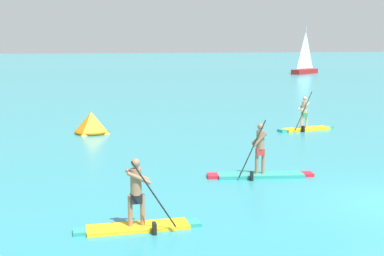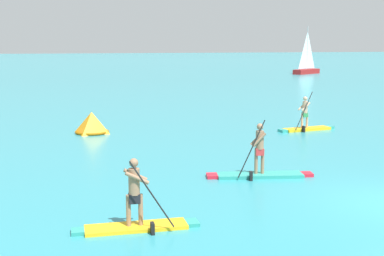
% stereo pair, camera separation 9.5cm
% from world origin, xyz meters
% --- Properties ---
extents(paddleboarder_near_left, '(3.00, 0.93, 1.78)m').
position_xyz_m(paddleboarder_near_left, '(-7.09, 0.10, 0.39)').
color(paddleboarder_near_left, yellow).
rests_on(paddleboarder_near_left, ground).
extents(paddleboarder_mid_center, '(3.49, 1.27, 1.97)m').
position_xyz_m(paddleboarder_mid_center, '(-2.38, 3.87, 0.33)').
color(paddleboarder_mid_center, teal).
rests_on(paddleboarder_mid_center, ground).
extents(paddleboarder_far_right, '(3.13, 1.08, 1.99)m').
position_xyz_m(paddleboarder_far_right, '(3.58, 11.88, 0.32)').
color(paddleboarder_far_right, yellow).
rests_on(paddleboarder_far_right, ground).
extents(race_marker_buoy, '(1.90, 1.90, 1.03)m').
position_xyz_m(race_marker_buoy, '(-6.76, 13.99, 0.45)').
color(race_marker_buoy, orange).
rests_on(race_marker_buoy, ground).
extents(sailboat_right_horizon, '(5.19, 3.90, 6.64)m').
position_xyz_m(sailboat_right_horizon, '(27.38, 56.39, 0.93)').
color(sailboat_right_horizon, '#A51E1E').
rests_on(sailboat_right_horizon, ground).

